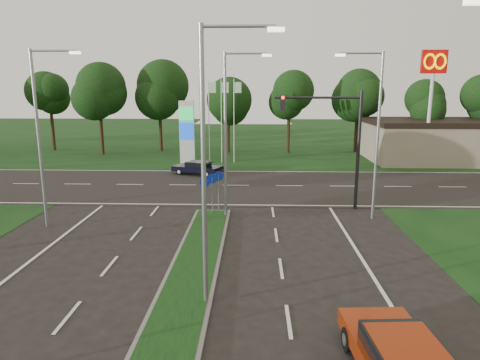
{
  "coord_description": "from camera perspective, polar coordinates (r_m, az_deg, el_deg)",
  "views": [
    {
      "loc": [
        2.4,
        -7.15,
        7.12
      ],
      "look_at": [
        1.61,
        15.74,
        2.2
      ],
      "focal_mm": 32.0,
      "sensor_mm": 36.0,
      "label": 1
    }
  ],
  "objects": [
    {
      "name": "commercial_building",
      "position": [
        47.67,
        26.34,
        4.7
      ],
      "size": [
        16.0,
        9.0,
        4.0
      ],
      "primitive_type": "cube",
      "color": "gray",
      "rests_on": "ground"
    },
    {
      "name": "verge_far",
      "position": [
        62.6,
        -0.23,
        5.59
      ],
      "size": [
        160.0,
        50.0,
        0.02
      ],
      "primitive_type": "cube",
      "color": "black",
      "rests_on": "ground"
    },
    {
      "name": "cross_road",
      "position": [
        32.04,
        -2.37,
        -0.73
      ],
      "size": [
        160.0,
        12.0,
        0.02
      ],
      "primitive_type": "cube",
      "color": "black",
      "rests_on": "ground"
    },
    {
      "name": "traffic_signal",
      "position": [
        25.72,
        12.78,
        6.32
      ],
      "size": [
        5.1,
        0.42,
        7.0
      ],
      "color": "black",
      "rests_on": "ground"
    },
    {
      "name": "streetlight_median_near",
      "position": [
        13.38,
        -4.06,
        3.32
      ],
      "size": [
        2.53,
        0.22,
        9.0
      ],
      "color": "gray",
      "rests_on": "ground"
    },
    {
      "name": "treeline_far",
      "position": [
        47.14,
        -0.83,
        11.77
      ],
      "size": [
        6.0,
        6.0,
        9.9
      ],
      "color": "black",
      "rests_on": "ground"
    },
    {
      "name": "navy_sedan",
      "position": [
        36.06,
        -5.67,
        1.65
      ],
      "size": [
        4.43,
        3.09,
        1.13
      ],
      "rotation": [
        0.0,
        0.0,
        1.19
      ],
      "color": "black",
      "rests_on": "ground"
    },
    {
      "name": "streetlight_right_far",
      "position": [
        24.1,
        17.49,
        6.71
      ],
      "size": [
        2.53,
        0.22,
        9.0
      ],
      "rotation": [
        0.0,
        0.0,
        3.14
      ],
      "color": "gray",
      "rests_on": "ground"
    },
    {
      "name": "streetlight_median_far",
      "position": [
        23.28,
        -1.49,
        7.09
      ],
      "size": [
        2.53,
        0.22,
        9.0
      ],
      "color": "gray",
      "rests_on": "ground"
    },
    {
      "name": "gas_pylon",
      "position": [
        40.86,
        -6.78,
        6.53
      ],
      "size": [
        5.8,
        1.26,
        8.0
      ],
      "color": "silver",
      "rests_on": "ground"
    },
    {
      "name": "median_kerb",
      "position": [
        13.41,
        -9.19,
        -19.81
      ],
      "size": [
        2.0,
        26.0,
        0.12
      ],
      "primitive_type": "cube",
      "color": "slate",
      "rests_on": "ground"
    },
    {
      "name": "mcdonalds_sign",
      "position": [
        42.12,
        24.3,
        12.26
      ],
      "size": [
        2.2,
        0.47,
        10.4
      ],
      "color": "silver",
      "rests_on": "ground"
    },
    {
      "name": "median_signs",
      "position": [
        24.28,
        -3.75,
        -0.77
      ],
      "size": [
        1.16,
        1.76,
        2.38
      ],
      "color": "gray",
      "rests_on": "ground"
    },
    {
      "name": "streetlight_left_far",
      "position": [
        23.79,
        -24.91,
        6.08
      ],
      "size": [
        2.53,
        0.22,
        9.0
      ],
      "color": "gray",
      "rests_on": "ground"
    }
  ]
}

